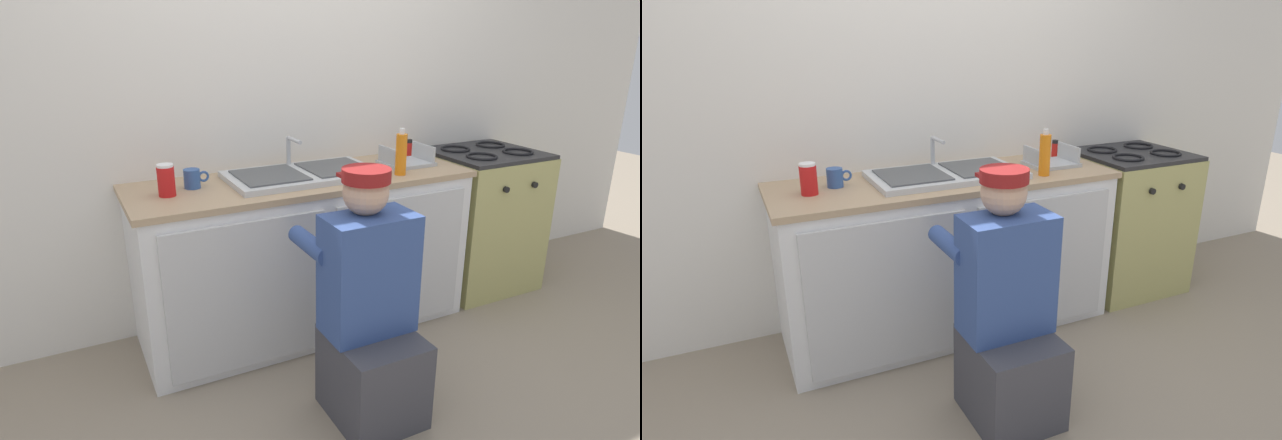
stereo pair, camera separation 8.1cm
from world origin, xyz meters
The scene contains 12 objects.
ground_plane centered at (0.00, 0.00, 0.00)m, with size 12.00×12.00×0.00m, color gray.
back_wall centered at (0.00, 0.65, 1.25)m, with size 6.00×0.10×2.50m, color silver.
counter_cabinet centered at (0.00, 0.29, 0.43)m, with size 1.80×0.62×0.85m.
countertop centered at (0.00, 0.30, 0.87)m, with size 1.84×0.62×0.03m, color tan.
sink_double_basin centered at (0.00, 0.30, 0.90)m, with size 0.80×0.44×0.19m.
stove_range centered at (1.27, 0.30, 0.45)m, with size 0.65×0.62×0.92m.
plumber_person centered at (-0.06, -0.50, 0.46)m, with size 0.42×0.61×1.10m.
soda_cup_red centered at (-0.71, 0.28, 0.96)m, with size 0.08×0.08×0.15m.
dish_rack_tray centered at (0.65, 0.29, 0.91)m, with size 0.28×0.22×0.11m.
spice_bottle_red centered at (0.79, 0.46, 0.93)m, with size 0.04×0.04×0.10m.
coffee_mug centered at (-0.57, 0.36, 0.93)m, with size 0.13×0.08×0.09m.
soap_bottle_orange centered at (0.49, 0.12, 1.00)m, with size 0.06×0.06×0.25m.
Camera 1 is at (-1.15, -2.19, 1.62)m, focal length 30.00 mm.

